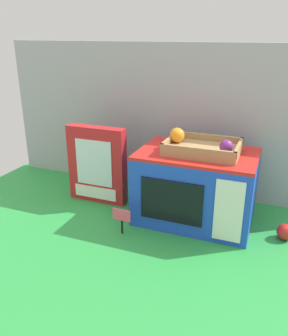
{
  "coord_description": "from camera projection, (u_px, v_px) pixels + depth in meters",
  "views": [
    {
      "loc": [
        0.45,
        -1.22,
        0.7
      ],
      "look_at": [
        -0.03,
        0.01,
        0.18
      ],
      "focal_mm": 37.63,
      "sensor_mm": 36.0,
      "label": 1
    }
  ],
  "objects": [
    {
      "name": "ground_plane",
      "position": [
        150.0,
        211.0,
        1.47
      ],
      "size": [
        1.7,
        1.7,
        0.0
      ],
      "primitive_type": "plane",
      "color": "green",
      "rests_on": "ground"
    },
    {
      "name": "display_back_panel",
      "position": [
        171.0,
        120.0,
        1.57
      ],
      "size": [
        1.61,
        0.03,
        0.66
      ],
      "primitive_type": "cube",
      "color": "#A0A3A8",
      "rests_on": "ground"
    },
    {
      "name": "toy_microwave",
      "position": [
        196.0,
        186.0,
        1.36
      ],
      "size": [
        0.44,
        0.3,
        0.28
      ],
      "color": "blue",
      "rests_on": "ground"
    },
    {
      "name": "food_groups_crate",
      "position": [
        201.0,
        147.0,
        1.3
      ],
      "size": [
        0.27,
        0.19,
        0.08
      ],
      "color": "#A37F51",
      "rests_on": "toy_microwave"
    },
    {
      "name": "cookie_set_box",
      "position": [
        97.0,
        165.0,
        1.51
      ],
      "size": [
        0.26,
        0.06,
        0.33
      ],
      "color": "red",
      "rests_on": "ground"
    },
    {
      "name": "price_sign",
      "position": [
        122.0,
        217.0,
        1.28
      ],
      "size": [
        0.07,
        0.01,
        0.1
      ],
      "color": "black",
      "rests_on": "ground"
    },
    {
      "name": "loose_toy_apple",
      "position": [
        285.0,
        232.0,
        1.26
      ],
      "size": [
        0.06,
        0.06,
        0.06
      ],
      "primitive_type": "sphere",
      "color": "red",
      "rests_on": "ground"
    }
  ]
}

